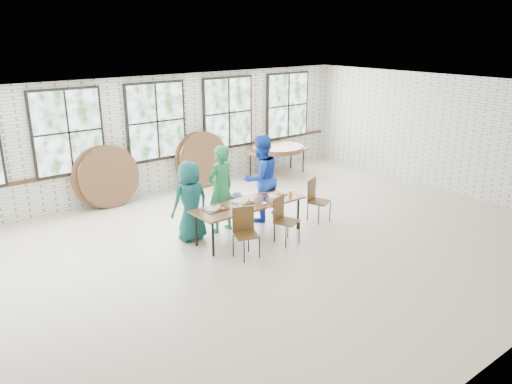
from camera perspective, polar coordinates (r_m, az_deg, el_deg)
room at (r=12.87m, az=-11.30°, el=7.71°), size 12.00×12.00×12.00m
dining_table at (r=10.06m, az=-0.80°, el=-1.56°), size 2.40×0.81×0.74m
chair_near_left at (r=9.31m, az=-1.30°, el=-4.11°), size 0.53×0.52×0.95m
chair_near_right at (r=9.91m, az=3.08°, el=-2.71°), size 0.54×0.53×0.95m
chair_spare at (r=11.09m, az=6.79°, el=-0.51°), size 0.55×0.54×0.95m
adult_teal at (r=10.02m, az=-7.52°, el=-1.04°), size 0.81×0.54×1.64m
adult_green at (r=10.35m, az=-4.05°, el=0.36°), size 0.72×0.52×1.86m
toddler at (r=10.75m, az=-2.20°, el=-1.97°), size 0.52×0.32×0.78m
adult_blue at (r=10.95m, az=0.53°, el=1.57°), size 0.93×0.73×1.92m
storage_table at (r=14.50m, az=2.46°, el=4.59°), size 1.81×0.79×0.74m
tabletop_clutter at (r=10.11m, az=-0.04°, el=-1.01°), size 1.97×0.58×0.11m
round_tops_stacked at (r=14.48m, az=2.47°, el=5.05°), size 1.50×1.50×0.13m
round_tops_leaning at (r=12.87m, az=-11.23°, el=2.72°), size 4.28×0.42×1.50m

